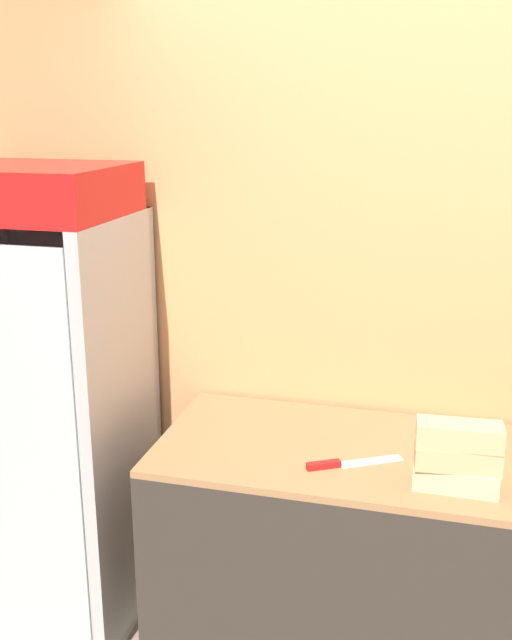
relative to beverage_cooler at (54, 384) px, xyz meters
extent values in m
cube|color=tan|center=(1.49, 0.32, 0.35)|extent=(5.20, 0.06, 2.70)
cube|color=#332D28|center=(1.49, -0.08, -0.56)|extent=(1.96, 0.70, 0.89)
cube|color=#9E754C|center=(1.49, -0.08, -0.10)|extent=(1.96, 0.70, 0.02)
cube|color=#B2B7BC|center=(0.00, 0.25, -0.17)|extent=(0.66, 0.04, 1.67)
cube|color=#B2B7BC|center=(0.31, -0.04, -0.17)|extent=(0.05, 0.61, 1.67)
cube|color=#B2B7BC|center=(0.00, -0.04, -0.98)|extent=(0.66, 0.61, 0.05)
cube|color=white|center=(0.00, 0.22, -0.17)|extent=(0.56, 0.02, 1.57)
cube|color=silver|center=(0.00, -0.35, -0.17)|extent=(0.56, 0.01, 1.57)
cube|color=red|center=(0.00, -0.07, 0.76)|extent=(0.66, 0.55, 0.18)
cube|color=silver|center=(0.00, -0.06, -0.53)|extent=(0.54, 0.49, 0.01)
cube|color=silver|center=(0.00, -0.06, -0.16)|extent=(0.54, 0.49, 0.01)
cube|color=silver|center=(0.00, -0.06, 0.22)|extent=(0.54, 0.49, 0.01)
cylinder|color=#B2231E|center=(0.11, -0.26, 0.31)|extent=(0.08, 0.08, 0.17)
cylinder|color=#B2231E|center=(0.11, -0.26, 0.43)|extent=(0.03, 0.03, 0.07)
cylinder|color=gold|center=(0.10, -0.26, -0.08)|extent=(0.07, 0.07, 0.14)
cylinder|color=gold|center=(0.10, -0.26, 0.02)|extent=(0.03, 0.03, 0.06)
cylinder|color=#72337F|center=(0.18, -0.26, -0.45)|extent=(0.07, 0.07, 0.15)
cylinder|color=#72337F|center=(0.18, -0.26, -0.34)|extent=(0.03, 0.03, 0.07)
cylinder|color=#B2231E|center=(-0.06, -0.26, -0.46)|extent=(0.08, 0.08, 0.13)
cylinder|color=#B2231E|center=(-0.06, -0.26, -0.36)|extent=(0.03, 0.03, 0.06)
cylinder|color=#B2231E|center=(0.01, -0.26, 0.28)|extent=(0.07, 0.07, 0.12)
cylinder|color=#B2231E|center=(0.01, -0.26, 0.36)|extent=(0.03, 0.03, 0.05)
cylinder|color=gold|center=(0.04, -0.27, -0.46)|extent=(0.06, 0.06, 0.14)
cylinder|color=gold|center=(0.04, -0.27, -0.36)|extent=(0.02, 0.02, 0.06)
cylinder|color=#B2231E|center=(0.18, -0.26, -0.06)|extent=(0.06, 0.06, 0.18)
cylinder|color=#B2231E|center=(0.18, -0.26, 0.07)|extent=(0.03, 0.03, 0.08)
cube|color=beige|center=(1.53, -0.28, -0.05)|extent=(0.26, 0.10, 0.07)
cube|color=tan|center=(1.53, -0.28, 0.02)|extent=(0.27, 0.13, 0.07)
cube|color=tan|center=(1.53, -0.28, 0.09)|extent=(0.26, 0.12, 0.07)
cube|color=silver|center=(1.26, -0.17, -0.09)|extent=(0.21, 0.15, 0.00)
cube|color=maroon|center=(1.12, -0.25, -0.08)|extent=(0.11, 0.08, 0.02)
camera|label=1|loc=(1.47, -2.44, 1.07)|focal=42.00mm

